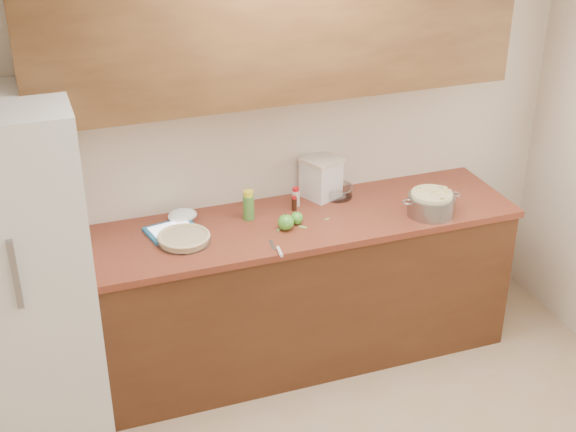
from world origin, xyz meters
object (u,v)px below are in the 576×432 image
object	(u,v)px
flour_canister	(321,177)
colander	(431,204)
pie	(184,238)
tablet	(172,230)

from	to	relation	value
flour_canister	colander	bearing A→B (deg)	-40.38
colander	flour_canister	size ratio (longest dim) A/B	1.37
colander	flour_canister	distance (m)	0.66
pie	colander	xyz separation A→B (m)	(1.39, -0.14, 0.04)
pie	tablet	distance (m)	0.14
colander	tablet	world-z (taller)	colander
pie	tablet	size ratio (longest dim) A/B	0.94
flour_canister	tablet	distance (m)	0.94
pie	colander	size ratio (longest dim) A/B	0.80
colander	tablet	bearing A→B (deg)	168.92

